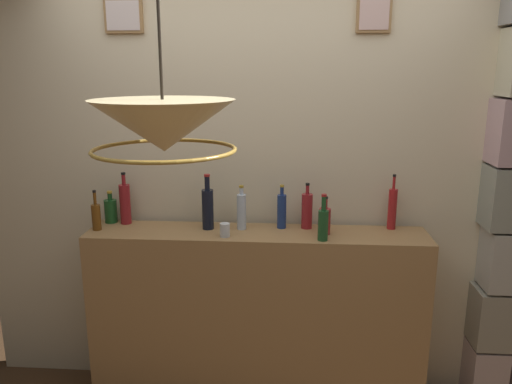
# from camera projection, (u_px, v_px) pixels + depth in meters

# --- Properties ---
(panelled_rear_partition) EXTENTS (3.50, 0.15, 2.65)m
(panelled_rear_partition) POSITION_uv_depth(u_px,v_px,m) (259.00, 170.00, 3.05)
(panelled_rear_partition) COLOR beige
(panelled_rear_partition) RESTS_ON ground
(bar_shelf_unit) EXTENTS (1.96, 0.34, 1.09)m
(bar_shelf_unit) POSITION_uv_depth(u_px,v_px,m) (257.00, 318.00, 3.01)
(bar_shelf_unit) COLOR #9E7547
(bar_shelf_unit) RESTS_ON ground
(liquor_bottle_gin) EXTENTS (0.07, 0.07, 0.22)m
(liquor_bottle_gin) POSITION_uv_depth(u_px,v_px,m) (325.00, 220.00, 2.83)
(liquor_bottle_gin) COLOR maroon
(liquor_bottle_gin) RESTS_ON bar_shelf_unit
(liquor_bottle_vodka) EXTENTS (0.07, 0.07, 0.33)m
(liquor_bottle_vodka) POSITION_uv_depth(u_px,v_px,m) (208.00, 207.00, 2.91)
(liquor_bottle_vodka) COLOR black
(liquor_bottle_vodka) RESTS_ON bar_shelf_unit
(liquor_bottle_bourbon) EXTENTS (0.05, 0.05, 0.32)m
(liquor_bottle_bourbon) POSITION_uv_depth(u_px,v_px,m) (392.00, 208.00, 2.91)
(liquor_bottle_bourbon) COLOR #A31E21
(liquor_bottle_bourbon) RESTS_ON bar_shelf_unit
(liquor_bottle_rye) EXTENTS (0.08, 0.08, 0.20)m
(liquor_bottle_rye) POSITION_uv_depth(u_px,v_px,m) (111.00, 210.00, 3.05)
(liquor_bottle_rye) COLOR #194E21
(liquor_bottle_rye) RESTS_ON bar_shelf_unit
(liquor_bottle_scotch) EXTENTS (0.06, 0.06, 0.27)m
(liquor_bottle_scotch) POSITION_uv_depth(u_px,v_px,m) (307.00, 210.00, 2.93)
(liquor_bottle_scotch) COLOR maroon
(liquor_bottle_scotch) RESTS_ON bar_shelf_unit
(liquor_bottle_rum) EXTENTS (0.07, 0.07, 0.32)m
(liquor_bottle_rum) POSITION_uv_depth(u_px,v_px,m) (125.00, 203.00, 3.01)
(liquor_bottle_rum) COLOR maroon
(liquor_bottle_rum) RESTS_ON bar_shelf_unit
(liquor_bottle_tequila) EXTENTS (0.05, 0.05, 0.26)m
(liquor_bottle_tequila) POSITION_uv_depth(u_px,v_px,m) (282.00, 211.00, 2.93)
(liquor_bottle_tequila) COLOR navy
(liquor_bottle_tequila) RESTS_ON bar_shelf_unit
(liquor_bottle_sherry) EXTENTS (0.05, 0.05, 0.24)m
(liquor_bottle_sherry) POSITION_uv_depth(u_px,v_px,m) (96.00, 216.00, 2.90)
(liquor_bottle_sherry) COLOR brown
(liquor_bottle_sherry) RESTS_ON bar_shelf_unit
(liquor_bottle_amaro) EXTENTS (0.06, 0.06, 0.26)m
(liquor_bottle_amaro) POSITION_uv_depth(u_px,v_px,m) (323.00, 223.00, 2.72)
(liquor_bottle_amaro) COLOR #1A4923
(liquor_bottle_amaro) RESTS_ON bar_shelf_unit
(liquor_bottle_whiskey) EXTENTS (0.05, 0.05, 0.26)m
(liquor_bottle_whiskey) POSITION_uv_depth(u_px,v_px,m) (242.00, 211.00, 2.91)
(liquor_bottle_whiskey) COLOR silver
(liquor_bottle_whiskey) RESTS_ON bar_shelf_unit
(glass_tumbler_rocks) EXTENTS (0.06, 0.06, 0.08)m
(glass_tumbler_rocks) POSITION_uv_depth(u_px,v_px,m) (225.00, 230.00, 2.80)
(glass_tumbler_rocks) COLOR silver
(glass_tumbler_rocks) RESTS_ON bar_shelf_unit
(pendant_lamp) EXTENTS (0.56, 0.56, 0.58)m
(pendant_lamp) POSITION_uv_depth(u_px,v_px,m) (163.00, 128.00, 1.91)
(pendant_lamp) COLOR beige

